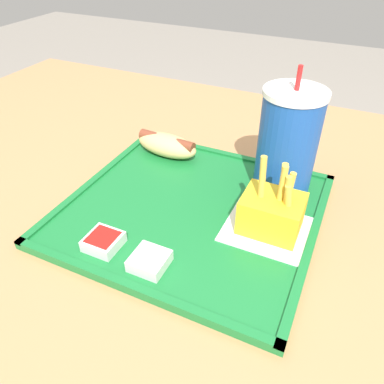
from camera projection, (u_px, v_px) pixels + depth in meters
dining_table at (184, 332)px, 0.83m from camera, size 1.46×1.01×0.73m
food_tray at (192, 210)px, 0.59m from camera, size 0.38×0.36×0.01m
paper_napkin at (269, 230)px, 0.54m from camera, size 0.13×0.11×0.00m
soda_cup at (287, 143)px, 0.58m from camera, size 0.10×0.10×0.21m
hot_dog_far at (167, 144)px, 0.70m from camera, size 0.13×0.06×0.04m
fries_carton at (272, 212)px, 0.53m from camera, size 0.08×0.07×0.12m
sauce_cup_mayo at (150, 260)px, 0.48m from camera, size 0.05×0.05×0.02m
sauce_cup_ketchup at (103, 241)px, 0.51m from camera, size 0.05×0.05×0.02m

